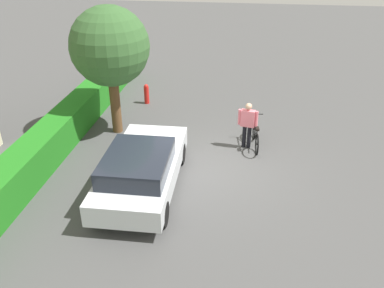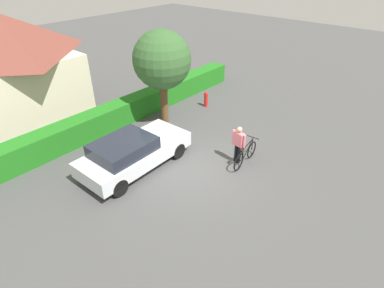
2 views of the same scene
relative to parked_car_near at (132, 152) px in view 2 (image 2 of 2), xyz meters
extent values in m
plane|color=#464646|center=(1.50, -1.77, -0.72)|extent=(60.00, 60.00, 0.00)
cube|color=#1F6E1A|center=(1.50, 3.27, -0.20)|extent=(16.44, 0.90, 1.04)
cube|color=beige|center=(-0.69, 7.58, 0.74)|extent=(5.31, 4.61, 2.90)
cube|color=silver|center=(0.13, 0.00, -0.12)|extent=(4.33, 1.90, 0.56)
cube|color=#1E232D|center=(-0.37, -0.01, 0.40)|extent=(2.15, 1.65, 0.47)
cylinder|color=black|center=(1.57, 0.85, -0.40)|extent=(0.64, 0.19, 0.63)
cylinder|color=black|center=(1.60, -0.80, -0.40)|extent=(0.64, 0.19, 0.63)
cylinder|color=black|center=(-1.35, 0.80, -0.40)|extent=(0.64, 0.19, 0.63)
cylinder|color=black|center=(-1.32, -0.85, -0.40)|extent=(0.64, 0.19, 0.63)
torus|color=black|center=(3.52, -2.97, -0.37)|extent=(0.69, 0.11, 0.69)
torus|color=black|center=(2.47, -3.06, -0.37)|extent=(0.69, 0.11, 0.69)
cylinder|color=black|center=(3.19, -3.00, -0.11)|extent=(0.68, 0.09, 0.58)
cylinder|color=black|center=(2.76, -3.04, -0.17)|extent=(0.26, 0.06, 0.46)
cylinder|color=black|center=(3.06, -3.01, 0.08)|extent=(0.83, 0.11, 0.13)
cylinder|color=black|center=(2.67, -3.04, -0.38)|extent=(0.40, 0.07, 0.05)
cylinder|color=black|center=(3.52, -2.97, -0.10)|extent=(0.04, 0.04, 0.54)
cube|color=black|center=(2.65, -3.04, 0.09)|extent=(0.23, 0.12, 0.06)
cylinder|color=black|center=(3.52, -2.97, 0.20)|extent=(0.07, 0.50, 0.03)
cylinder|color=black|center=(2.90, -2.65, -0.33)|extent=(0.13, 0.13, 0.76)
cylinder|color=black|center=(2.87, -2.81, -0.33)|extent=(0.13, 0.13, 0.76)
cube|color=#E5727F|center=(2.88, -2.73, 0.32)|extent=(0.27, 0.47, 0.54)
sphere|color=tan|center=(2.88, -2.73, 0.72)|extent=(0.21, 0.21, 0.21)
cylinder|color=#E5727F|center=(2.93, -2.46, 0.33)|extent=(0.09, 0.09, 0.51)
cylinder|color=#E5727F|center=(2.84, -3.00, 0.33)|extent=(0.09, 0.09, 0.51)
cylinder|color=brown|center=(3.44, 1.78, 0.40)|extent=(0.34, 0.34, 2.24)
sphere|color=#335B2D|center=(3.44, 1.78, 2.29)|extent=(2.56, 2.56, 2.56)
cylinder|color=red|center=(6.07, 1.37, -0.37)|extent=(0.20, 0.20, 0.70)
sphere|color=red|center=(6.07, 1.37, 0.00)|extent=(0.18, 0.18, 0.18)
camera|label=1|loc=(-8.74, -2.59, 5.61)|focal=37.48mm
camera|label=2|loc=(-5.85, -7.95, 6.36)|focal=29.31mm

